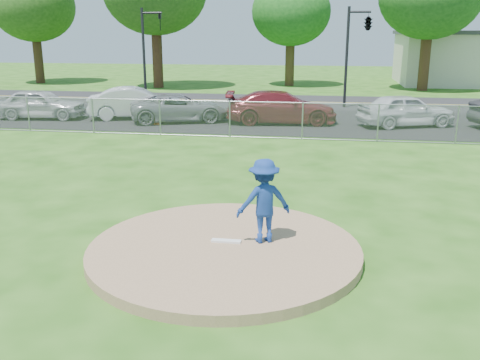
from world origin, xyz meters
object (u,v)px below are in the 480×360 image
object	(u,v)px
parked_car_silver	(41,104)
parked_car_gray	(180,108)
traffic_signal_left	(147,47)
traffic_signal_center	(366,25)
traffic_cone	(157,118)
parked_car_pearl	(406,110)
pitcher	(264,201)
tree_center	(291,1)
parked_car_white	(136,103)
parked_car_darkred	(281,107)

from	to	relation	value
parked_car_silver	parked_car_gray	size ratio (longest dim) A/B	0.91
traffic_signal_left	traffic_signal_center	distance (m)	12.79
traffic_cone	parked_car_gray	world-z (taller)	parked_car_gray
parked_car_pearl	pitcher	bearing A→B (deg)	142.55
traffic_cone	traffic_signal_left	bearing A→B (deg)	110.54
parked_car_silver	parked_car_pearl	distance (m)	17.84
traffic_signal_center	parked_car_silver	bearing A→B (deg)	-157.61
tree_center	traffic_cone	world-z (taller)	tree_center
pitcher	parked_car_white	xyz separation A→B (m)	(-8.27, 15.80, -0.27)
traffic_signal_left	parked_car_silver	distance (m)	7.97
traffic_cone	parked_car_darkred	world-z (taller)	parked_car_darkred
tree_center	traffic_signal_center	world-z (taller)	tree_center
traffic_signal_center	parked_car_darkred	bearing A→B (deg)	-123.75
pitcher	traffic_signal_center	bearing A→B (deg)	-121.59
parked_car_gray	parked_car_pearl	bearing A→B (deg)	-108.09
pitcher	parked_car_darkred	size ratio (longest dim) A/B	0.32
parked_car_silver	tree_center	bearing A→B (deg)	-36.82
traffic_cone	parked_car_pearl	world-z (taller)	parked_car_pearl
parked_car_silver	parked_car_pearl	bearing A→B (deg)	-94.09
traffic_signal_left	traffic_signal_center	world-z (taller)	same
traffic_signal_center	pitcher	world-z (taller)	traffic_signal_center
parked_car_white	parked_car_darkred	bearing A→B (deg)	-110.19
parked_car_white	parked_car_darkred	size ratio (longest dim) A/B	0.90
traffic_signal_left	parked_car_white	world-z (taller)	traffic_signal_left
parked_car_gray	parked_car_pearl	distance (m)	10.69
parked_car_gray	parked_car_darkred	size ratio (longest dim) A/B	0.91
parked_car_white	parked_car_darkred	distance (m)	7.37
traffic_cone	parked_car_silver	distance (m)	6.33
traffic_signal_left	parked_car_gray	bearing A→B (deg)	-60.38
traffic_cone	parked_car_gray	distance (m)	1.38
tree_center	traffic_signal_center	bearing A→B (deg)	-67.51
tree_center	parked_car_silver	distance (m)	22.53
parked_car_silver	parked_car_darkred	bearing A→B (deg)	-93.50
pitcher	parked_car_pearl	xyz separation A→B (m)	(4.85, 15.48, -0.29)
parked_car_white	parked_car_pearl	distance (m)	13.13
tree_center	parked_car_darkred	bearing A→B (deg)	-87.39
parked_car_silver	parked_car_pearl	size ratio (longest dim) A/B	0.99
traffic_cone	pitcher	bearing A→B (deg)	-64.68
traffic_signal_left	parked_car_gray	world-z (taller)	traffic_signal_left
parked_car_darkred	parked_car_pearl	distance (m)	5.76
traffic_cone	tree_center	bearing A→B (deg)	75.67
parked_car_silver	parked_car_pearl	world-z (taller)	parked_car_pearl
parked_car_darkred	parked_car_pearl	xyz separation A→B (m)	(5.76, 0.04, -0.01)
parked_car_silver	parked_car_darkred	distance (m)	12.08
pitcher	parked_car_white	bearing A→B (deg)	-85.44
parked_car_silver	parked_car_white	xyz separation A→B (m)	(4.70, 0.84, 0.03)
tree_center	parked_car_darkred	size ratio (longest dim) A/B	1.87
parked_car_white	pitcher	bearing A→B (deg)	-169.75
parked_car_silver	parked_car_white	size ratio (longest dim) A/B	0.92
traffic_signal_center	traffic_cone	distance (m)	13.15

